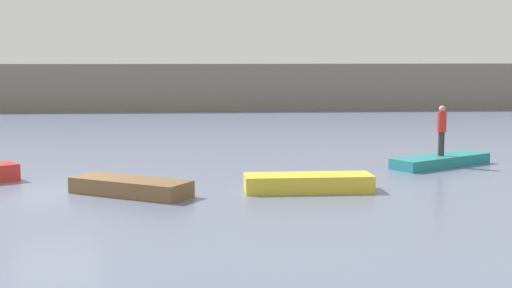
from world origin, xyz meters
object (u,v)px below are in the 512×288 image
(rowboat_yellow, at_px, (308,183))
(person_red_shirt, at_px, (442,128))
(rowboat_brown, at_px, (131,187))
(rowboat_teal, at_px, (441,161))

(rowboat_yellow, height_order, person_red_shirt, person_red_shirt)
(rowboat_brown, relative_size, person_red_shirt, 1.98)
(rowboat_yellow, bearing_deg, person_red_shirt, 38.80)
(rowboat_teal, xyz_separation_m, person_red_shirt, (-0.00, 0.00, 1.15))
(rowboat_brown, distance_m, rowboat_yellow, 5.01)
(rowboat_brown, distance_m, rowboat_teal, 11.21)
(rowboat_yellow, bearing_deg, rowboat_brown, -177.97)
(rowboat_brown, xyz_separation_m, person_red_shirt, (10.23, 4.58, 1.10))
(person_red_shirt, bearing_deg, rowboat_teal, 0.00)
(rowboat_yellow, xyz_separation_m, person_red_shirt, (5.23, 4.33, 1.09))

